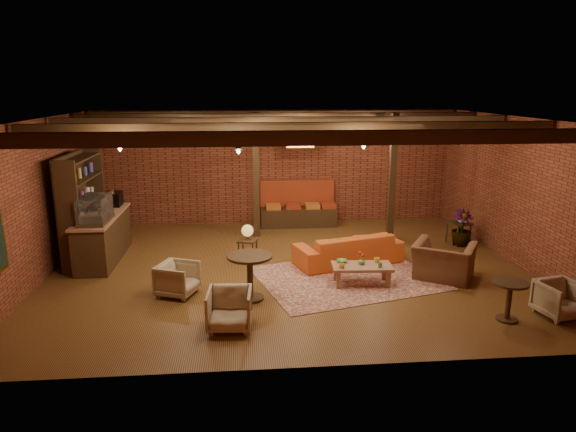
{
  "coord_description": "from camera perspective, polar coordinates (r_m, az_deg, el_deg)",
  "views": [
    {
      "loc": [
        -0.94,
        -10.4,
        3.82
      ],
      "look_at": [
        0.01,
        0.2,
        1.13
      ],
      "focal_mm": 32.0,
      "sensor_mm": 36.0,
      "label": 1
    }
  ],
  "objects": [
    {
      "name": "round_table_right",
      "position": [
        9.39,
        23.38,
        -8.03
      ],
      "size": [
        0.59,
        0.59,
        0.69
      ],
      "color": "black",
      "rests_on": "floor"
    },
    {
      "name": "floor",
      "position": [
        11.12,
        0.03,
        -5.91
      ],
      "size": [
        10.0,
        10.0,
        0.0
      ],
      "primitive_type": "plane",
      "color": "#38200E",
      "rests_on": "ground"
    },
    {
      "name": "ceiling",
      "position": [
        10.46,
        0.04,
        10.78
      ],
      "size": [
        10.0,
        8.0,
        0.02
      ],
      "primitive_type": "cube",
      "color": "black",
      "rests_on": "wall_back"
    },
    {
      "name": "side_table_lamp",
      "position": [
        11.48,
        -4.52,
        -1.94
      ],
      "size": [
        0.5,
        0.5,
        0.84
      ],
      "rotation": [
        0.0,
        0.0,
        -0.29
      ],
      "color": "black",
      "rests_on": "floor"
    },
    {
      "name": "service_sign",
      "position": [
        13.67,
        1.38,
        8.0
      ],
      "size": [
        0.86,
        0.06,
        0.3
      ],
      "primitive_type": "cube",
      "color": "orange",
      "rests_on": "ceiling"
    },
    {
      "name": "wall_front",
      "position": [
        6.84,
        3.07,
        -4.79
      ],
      "size": [
        10.0,
        0.02,
        3.2
      ],
      "primitive_type": "cube",
      "color": "brown",
      "rests_on": "ground"
    },
    {
      "name": "ceiling_beams",
      "position": [
        10.47,
        0.04,
        10.13
      ],
      "size": [
        9.8,
        6.4,
        0.22
      ],
      "primitive_type": null,
      "color": "black",
      "rests_on": "ceiling"
    },
    {
      "name": "plant_tall",
      "position": [
        13.11,
        19.03,
        2.52
      ],
      "size": [
        1.72,
        1.72,
        2.69
      ],
      "primitive_type": "imported",
      "rotation": [
        0.0,
        0.0,
        0.15
      ],
      "color": "#4C7F4C",
      "rests_on": "floor"
    },
    {
      "name": "banquette",
      "position": [
        14.43,
        1.14,
        0.87
      ],
      "size": [
        2.1,
        0.7,
        1.0
      ],
      "primitive_type": null,
      "color": "maroon",
      "rests_on": "ground"
    },
    {
      "name": "plant_counter",
      "position": [
        12.28,
        -19.44,
        1.13
      ],
      "size": [
        0.35,
        0.39,
        0.3
      ],
      "primitive_type": "imported",
      "color": "#337F33",
      "rests_on": "service_counter"
    },
    {
      "name": "post_right",
      "position": [
        13.14,
        11.51,
        4.17
      ],
      "size": [
        0.16,
        0.16,
        3.2
      ],
      "primitive_type": "cube",
      "color": "black",
      "rests_on": "ground"
    },
    {
      "name": "shelving_hutch",
      "position": [
        12.32,
        -21.79,
        0.87
      ],
      "size": [
        0.52,
        2.0,
        2.4
      ],
      "primitive_type": null,
      "color": "black",
      "rests_on": "ground"
    },
    {
      "name": "wall_right",
      "position": [
        12.18,
        24.18,
        2.43
      ],
      "size": [
        0.02,
        8.0,
        3.2
      ],
      "primitive_type": "cube",
      "color": "brown",
      "rests_on": "ground"
    },
    {
      "name": "wall_back",
      "position": [
        14.6,
        -1.39,
        5.43
      ],
      "size": [
        10.0,
        0.02,
        3.2
      ],
      "primitive_type": "cube",
      "color": "brown",
      "rests_on": "ground"
    },
    {
      "name": "armchair_far",
      "position": [
        9.96,
        28.02,
        -8.01
      ],
      "size": [
        0.77,
        0.74,
        0.68
      ],
      "primitive_type": "imported",
      "rotation": [
        0.0,
        0.0,
        0.19
      ],
      "color": "#C3BA97",
      "rests_on": "floor"
    },
    {
      "name": "ceiling_pipe",
      "position": [
        12.08,
        -0.66,
        9.57
      ],
      "size": [
        9.6,
        0.12,
        0.12
      ],
      "primitive_type": "cylinder",
      "rotation": [
        0.0,
        1.57,
        0.0
      ],
      "color": "black",
      "rests_on": "ceiling"
    },
    {
      "name": "rug",
      "position": [
        10.68,
        6.57,
        -6.84
      ],
      "size": [
        4.06,
        3.49,
        0.01
      ],
      "primitive_type": "cube",
      "rotation": [
        0.0,
        0.0,
        0.27
      ],
      "color": "maroon",
      "rests_on": "floor"
    },
    {
      "name": "armchair_right",
      "position": [
        10.9,
        16.95,
        -4.18
      ],
      "size": [
        1.38,
        1.25,
        1.01
      ],
      "primitive_type": "imported",
      "rotation": [
        0.0,
        0.0,
        2.57
      ],
      "color": "brown",
      "rests_on": "floor"
    },
    {
      "name": "service_counter",
      "position": [
        12.21,
        -19.95,
        -1.01
      ],
      "size": [
        0.8,
        2.5,
        1.6
      ],
      "primitive_type": null,
      "color": "black",
      "rests_on": "ground"
    },
    {
      "name": "post_left",
      "position": [
        13.2,
        -3.59,
        4.47
      ],
      "size": [
        0.16,
        0.16,
        3.2
      ],
      "primitive_type": "cube",
      "color": "black",
      "rests_on": "ground"
    },
    {
      "name": "round_table_left",
      "position": [
        9.43,
        -4.25,
        -5.95
      ],
      "size": [
        0.82,
        0.82,
        0.86
      ],
      "color": "black",
      "rests_on": "floor"
    },
    {
      "name": "coffee_table",
      "position": [
        10.28,
        8.14,
        -5.65
      ],
      "size": [
        1.21,
        0.66,
        0.65
      ],
      "rotation": [
        0.0,
        0.0,
        -0.06
      ],
      "color": "brown",
      "rests_on": "floor"
    },
    {
      "name": "armchair_a",
      "position": [
        9.9,
        -12.17,
        -6.71
      ],
      "size": [
        0.83,
        0.85,
        0.69
      ],
      "primitive_type": "imported",
      "rotation": [
        0.0,
        0.0,
        1.19
      ],
      "color": "#C3BA97",
      "rests_on": "floor"
    },
    {
      "name": "sofa",
      "position": [
        11.44,
        6.7,
        -3.61
      ],
      "size": [
        2.52,
        1.57,
        0.69
      ],
      "primitive_type": "imported",
      "rotation": [
        0.0,
        0.0,
        3.44
      ],
      "color": "#BD4E1A",
      "rests_on": "floor"
    },
    {
      "name": "ceiling_spotlights",
      "position": [
        10.49,
        0.04,
        8.93
      ],
      "size": [
        6.4,
        4.4,
        0.28
      ],
      "primitive_type": null,
      "color": "black",
      "rests_on": "ceiling"
    },
    {
      "name": "side_table_book",
      "position": [
        13.44,
        18.47,
        -0.83
      ],
      "size": [
        0.62,
        0.62,
        0.57
      ],
      "rotation": [
        0.0,
        0.0,
        0.31
      ],
      "color": "black",
      "rests_on": "floor"
    },
    {
      "name": "wall_left",
      "position": [
        11.38,
        -25.91,
        1.49
      ],
      "size": [
        0.02,
        8.0,
        3.2
      ],
      "primitive_type": "cube",
      "color": "brown",
      "rests_on": "ground"
    },
    {
      "name": "armchair_b",
      "position": [
        8.46,
        -6.52,
        -10.05
      ],
      "size": [
        0.75,
        0.71,
        0.73
      ],
      "primitive_type": "imported",
      "rotation": [
        0.0,
        0.0,
        -0.07
      ],
      "color": "#C3BA97",
      "rests_on": "floor"
    }
  ]
}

